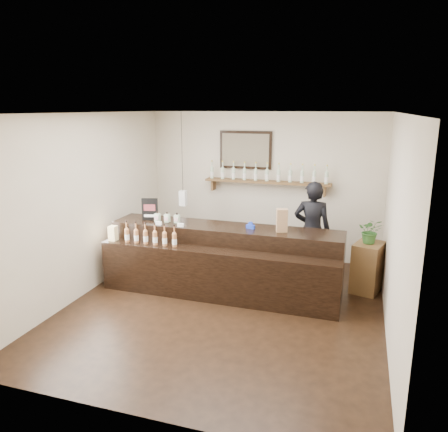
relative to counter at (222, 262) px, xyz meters
The scene contains 10 objects.
ground 0.78m from the counter, 68.95° to the right, with size 5.00×5.00×0.00m, color black.
room_shell 1.36m from the counter, 68.95° to the right, with size 5.00×5.00×5.00m.
back_wall_decor 2.21m from the counter, 88.00° to the left, with size 2.66×0.96×1.69m.
counter is the anchor object (origin of this frame).
promo_sign 1.50m from the counter, behind, with size 0.26×0.08×0.37m.
paper_bag 1.18m from the counter, ahead, with size 0.19×0.16×0.35m.
tape_dispenser 0.74m from the counter, 15.65° to the left, with size 0.14×0.08×0.11m.
side_cabinet 2.33m from the counter, 17.43° to the left, with size 0.54×0.64×0.80m.
potted_plant 2.38m from the counter, 17.43° to the left, with size 0.36×0.31×0.40m, color #336528.
shopkeeper 1.69m from the counter, 37.53° to the left, with size 0.70×0.46×1.92m, color black.
Camera 1 is at (1.79, -5.67, 2.87)m, focal length 35.00 mm.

